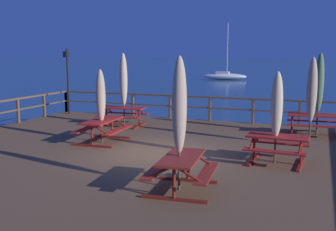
{
  "coord_description": "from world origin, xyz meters",
  "views": [
    {
      "loc": [
        4.52,
        -10.85,
        3.73
      ],
      "look_at": [
        0.0,
        0.94,
        1.73
      ],
      "focal_mm": 42.57,
      "sensor_mm": 36.0,
      "label": 1
    }
  ],
  "objects_px": {
    "picnic_table_front_left": "(182,166)",
    "lamp_post_hooked": "(67,71)",
    "patio_umbrella_short_mid": "(312,90)",
    "picnic_table_front_right": "(123,112)",
    "patio_umbrella_tall_mid_right": "(179,106)",
    "sailboat_distant": "(225,76)",
    "picnic_table_back_right": "(317,120)",
    "patio_umbrella_short_front": "(124,80)",
    "picnic_table_mid_left": "(277,143)",
    "patio_umbrella_short_back": "(101,96)",
    "patio_umbrella_tall_back_right": "(277,105)",
    "patio_umbrella_tall_front": "(319,83)",
    "picnic_table_mid_right": "(102,126)"
  },
  "relations": [
    {
      "from": "picnic_table_back_right",
      "to": "patio_umbrella_short_back",
      "type": "xyz_separation_m",
      "value": [
        -6.73,
        -3.82,
        1.0
      ]
    },
    {
      "from": "picnic_table_back_right",
      "to": "patio_umbrella_short_back",
      "type": "relative_size",
      "value": 0.87
    },
    {
      "from": "picnic_table_front_right",
      "to": "sailboat_distant",
      "type": "bearing_deg",
      "value": 97.01
    },
    {
      "from": "picnic_table_front_left",
      "to": "patio_umbrella_tall_front",
      "type": "distance_m",
      "value": 7.93
    },
    {
      "from": "picnic_table_front_right",
      "to": "patio_umbrella_short_front",
      "type": "xyz_separation_m",
      "value": [
        0.08,
        -0.02,
        1.34
      ]
    },
    {
      "from": "patio_umbrella_tall_back_right",
      "to": "patio_umbrella_short_front",
      "type": "bearing_deg",
      "value": 151.16
    },
    {
      "from": "picnic_table_front_left",
      "to": "patio_umbrella_tall_mid_right",
      "type": "height_order",
      "value": "patio_umbrella_tall_mid_right"
    },
    {
      "from": "picnic_table_front_left",
      "to": "patio_umbrella_short_front",
      "type": "relative_size",
      "value": 0.6
    },
    {
      "from": "picnic_table_mid_right",
      "to": "patio_umbrella_short_mid",
      "type": "distance_m",
      "value": 6.9
    },
    {
      "from": "lamp_post_hooked",
      "to": "patio_umbrella_short_back",
      "type": "bearing_deg",
      "value": -45.77
    },
    {
      "from": "picnic_table_front_left",
      "to": "lamp_post_hooked",
      "type": "bearing_deg",
      "value": 136.43
    },
    {
      "from": "picnic_table_front_right",
      "to": "patio_umbrella_short_mid",
      "type": "xyz_separation_m",
      "value": [
        7.35,
        -1.28,
        1.27
      ]
    },
    {
      "from": "patio_umbrella_tall_back_right",
      "to": "patio_umbrella_tall_front",
      "type": "relative_size",
      "value": 0.84
    },
    {
      "from": "picnic_table_front_right",
      "to": "patio_umbrella_short_mid",
      "type": "height_order",
      "value": "patio_umbrella_short_mid"
    },
    {
      "from": "patio_umbrella_tall_front",
      "to": "patio_umbrella_short_mid",
      "type": "relative_size",
      "value": 1.05
    },
    {
      "from": "patio_umbrella_tall_mid_right",
      "to": "patio_umbrella_short_front",
      "type": "distance_m",
      "value": 8.07
    },
    {
      "from": "sailboat_distant",
      "to": "patio_umbrella_short_mid",
      "type": "bearing_deg",
      "value": -73.43
    },
    {
      "from": "patio_umbrella_short_back",
      "to": "sailboat_distant",
      "type": "bearing_deg",
      "value": 97.56
    },
    {
      "from": "picnic_table_mid_right",
      "to": "patio_umbrella_tall_mid_right",
      "type": "bearing_deg",
      "value": -41.65
    },
    {
      "from": "picnic_table_back_right",
      "to": "picnic_table_front_right",
      "type": "bearing_deg",
      "value": -174.38
    },
    {
      "from": "picnic_table_mid_left",
      "to": "patio_umbrella_short_back",
      "type": "relative_size",
      "value": 0.68
    },
    {
      "from": "patio_umbrella_tall_front",
      "to": "patio_umbrella_short_mid",
      "type": "xyz_separation_m",
      "value": [
        -0.2,
        -2.02,
        -0.09
      ]
    },
    {
      "from": "picnic_table_front_right",
      "to": "lamp_post_hooked",
      "type": "bearing_deg",
      "value": 156.28
    },
    {
      "from": "patio_umbrella_tall_mid_right",
      "to": "sailboat_distant",
      "type": "bearing_deg",
      "value": 101.79
    },
    {
      "from": "picnic_table_front_left",
      "to": "sailboat_distant",
      "type": "bearing_deg",
      "value": 101.86
    },
    {
      "from": "patio_umbrella_short_back",
      "to": "patio_umbrella_short_mid",
      "type": "xyz_separation_m",
      "value": [
        6.55,
        1.8,
        0.26
      ]
    },
    {
      "from": "patio_umbrella_tall_back_right",
      "to": "patio_umbrella_tall_front",
      "type": "bearing_deg",
      "value": 76.66
    },
    {
      "from": "patio_umbrella_tall_front",
      "to": "lamp_post_hooked",
      "type": "relative_size",
      "value": 0.94
    },
    {
      "from": "picnic_table_front_left",
      "to": "patio_umbrella_short_back",
      "type": "distance_m",
      "value": 5.46
    },
    {
      "from": "picnic_table_mid_left",
      "to": "picnic_table_front_right",
      "type": "relative_size",
      "value": 0.87
    },
    {
      "from": "patio_umbrella_tall_mid_right",
      "to": "patio_umbrella_short_mid",
      "type": "height_order",
      "value": "patio_umbrella_tall_mid_right"
    },
    {
      "from": "picnic_table_back_right",
      "to": "patio_umbrella_tall_front",
      "type": "xyz_separation_m",
      "value": [
        0.02,
        0.01,
        1.35
      ]
    },
    {
      "from": "patio_umbrella_short_mid",
      "to": "picnic_table_front_right",
      "type": "bearing_deg",
      "value": 170.15
    },
    {
      "from": "picnic_table_back_right",
      "to": "picnic_table_front_right",
      "type": "distance_m",
      "value": 7.56
    },
    {
      "from": "lamp_post_hooked",
      "to": "picnic_table_front_right",
      "type": "bearing_deg",
      "value": -23.72
    },
    {
      "from": "patio_umbrella_tall_front",
      "to": "patio_umbrella_short_front",
      "type": "bearing_deg",
      "value": -174.14
    },
    {
      "from": "picnic_table_mid_right",
      "to": "picnic_table_front_left",
      "type": "bearing_deg",
      "value": -41.38
    },
    {
      "from": "picnic_table_front_right",
      "to": "patio_umbrella_tall_front",
      "type": "relative_size",
      "value": 0.65
    },
    {
      "from": "picnic_table_front_left",
      "to": "picnic_table_mid_left",
      "type": "bearing_deg",
      "value": 60.31
    },
    {
      "from": "patio_umbrella_tall_mid_right",
      "to": "picnic_table_mid_right",
      "type": "bearing_deg",
      "value": 138.35
    },
    {
      "from": "picnic_table_front_right",
      "to": "patio_umbrella_tall_back_right",
      "type": "distance_m",
      "value": 7.51
    },
    {
      "from": "patio_umbrella_tall_back_right",
      "to": "lamp_post_hooked",
      "type": "relative_size",
      "value": 0.79
    },
    {
      "from": "patio_umbrella_short_back",
      "to": "picnic_table_front_left",
      "type": "bearing_deg",
      "value": -40.85
    },
    {
      "from": "patio_umbrella_short_back",
      "to": "lamp_post_hooked",
      "type": "height_order",
      "value": "lamp_post_hooked"
    },
    {
      "from": "patio_umbrella_tall_front",
      "to": "patio_umbrella_short_front",
      "type": "relative_size",
      "value": 1.01
    },
    {
      "from": "lamp_post_hooked",
      "to": "patio_umbrella_short_front",
      "type": "bearing_deg",
      "value": -23.55
    },
    {
      "from": "picnic_table_mid_right",
      "to": "picnic_table_back_right",
      "type": "bearing_deg",
      "value": 29.05
    },
    {
      "from": "picnic_table_back_right",
      "to": "patio_umbrella_short_front",
      "type": "distance_m",
      "value": 7.61
    },
    {
      "from": "patio_umbrella_tall_mid_right",
      "to": "patio_umbrella_short_front",
      "type": "xyz_separation_m",
      "value": [
        -4.72,
        6.54,
        0.03
      ]
    },
    {
      "from": "picnic_table_back_right",
      "to": "patio_umbrella_short_front",
      "type": "relative_size",
      "value": 0.72
    }
  ]
}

